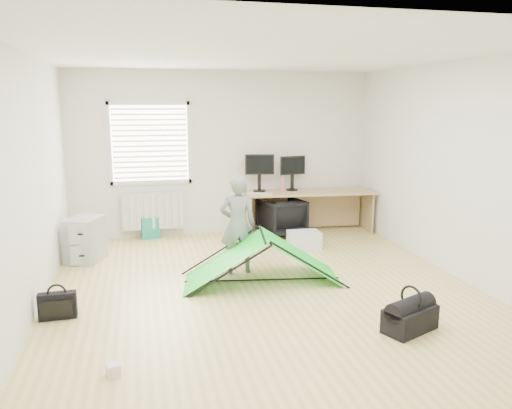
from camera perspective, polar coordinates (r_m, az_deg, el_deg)
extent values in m
plane|color=#D1BC6F|center=(6.05, 0.88, -9.60)|extent=(5.50, 5.50, 0.00)
cube|color=silver|center=(8.38, -3.70, 5.81)|extent=(5.00, 0.02, 2.70)
cube|color=silver|center=(8.21, -12.02, 6.87)|extent=(1.20, 0.06, 1.20)
cube|color=silver|center=(8.32, -11.70, -0.72)|extent=(1.00, 0.12, 0.60)
cube|color=tan|center=(8.50, 6.06, -0.89)|extent=(2.19, 0.86, 0.73)
cube|color=#AFB3B5|center=(7.38, -18.94, -3.79)|extent=(0.58, 0.65, 0.62)
cube|color=black|center=(8.31, 0.38, 3.05)|extent=(0.49, 0.18, 0.46)
cube|color=black|center=(8.45, 4.16, 3.06)|extent=(0.46, 0.17, 0.43)
cube|color=beige|center=(8.10, 0.47, 1.26)|extent=(0.41, 0.25, 0.02)
cylinder|color=#B9676D|center=(8.39, 3.07, 2.38)|extent=(0.07, 0.07, 0.25)
imported|color=black|center=(8.37, 2.93, -1.42)|extent=(0.81, 0.82, 0.62)
imported|color=slate|center=(6.44, -2.11, -2.31)|extent=(0.49, 0.34, 1.28)
cube|color=silver|center=(7.66, 5.52, -4.05)|extent=(0.48, 0.34, 0.26)
cube|color=#209979|center=(8.35, -11.99, -2.64)|extent=(0.31, 0.20, 0.35)
cube|color=black|center=(5.60, -21.73, -10.70)|extent=(0.38, 0.12, 0.28)
cube|color=silver|center=(4.42, -16.00, -17.70)|extent=(0.13, 0.13, 0.10)
cube|color=black|center=(5.19, 17.18, -12.40)|extent=(0.62, 0.48, 0.24)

